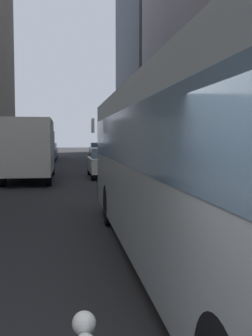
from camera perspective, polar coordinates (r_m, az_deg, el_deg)
The scene contains 11 objects.
ground_plane at distance 37.02m, azimuth -6.71°, elevation 0.74°, with size 120.00×120.00×0.00m, color #232326.
sidewalk_left at distance 37.30m, azimuth -15.50°, elevation 0.76°, with size 2.40×110.00×0.15m, color gray.
sidewalk_right at distance 37.61m, azimuth 2.00°, elevation 0.93°, with size 2.40×110.00×0.15m, color gray.
building_right_far at distance 62.11m, azimuth 4.16°, elevation 18.35°, with size 8.91×22.24×34.91m.
transit_bus at distance 7.02m, azimuth 10.24°, elevation 1.00°, with size 2.78×11.53×3.05m.
car_blue_hatchback at distance 39.79m, azimuth -10.87°, elevation 2.12°, with size 1.92×4.58×1.62m.
car_white_van at distance 22.78m, azimuth -2.68°, elevation 0.75°, with size 1.88×4.07×1.62m.
car_silver_sedan at distance 34.52m, azimuth -1.94°, elevation 1.89°, with size 1.77×4.33×1.62m.
car_red_coupe at distance 45.79m, azimuth -10.54°, elevation 2.37°, with size 1.88×4.24×1.62m.
car_black_suv at distance 49.82m, azimuth -3.91°, elevation 2.56°, with size 1.79×4.07×1.62m.
box_truck at distance 21.76m, azimuth -12.99°, elevation 2.72°, with size 2.30×7.50×3.05m.
Camera 1 is at (-1.04, -1.95, 2.15)m, focal length 44.63 mm.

